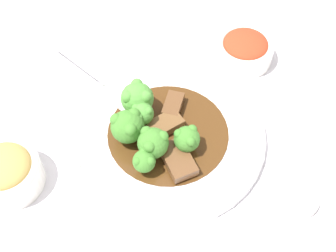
% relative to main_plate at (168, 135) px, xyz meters
% --- Properties ---
extents(ground_plane, '(4.00, 4.00, 0.00)m').
position_rel_main_plate_xyz_m(ground_plane, '(0.00, 0.00, -0.01)').
color(ground_plane, silver).
extents(main_plate, '(0.32, 0.32, 0.02)m').
position_rel_main_plate_xyz_m(main_plate, '(0.00, 0.00, 0.00)').
color(main_plate, white).
rests_on(main_plate, ground_plane).
extents(beef_strip_0, '(0.08, 0.07, 0.02)m').
position_rel_main_plate_xyz_m(beef_strip_0, '(0.05, 0.03, 0.02)').
color(beef_strip_0, brown).
rests_on(beef_strip_0, main_plate).
extents(beef_strip_1, '(0.05, 0.03, 0.02)m').
position_rel_main_plate_xyz_m(beef_strip_1, '(-0.05, -0.01, 0.02)').
color(beef_strip_1, brown).
rests_on(beef_strip_1, main_plate).
extents(beef_strip_2, '(0.08, 0.07, 0.02)m').
position_rel_main_plate_xyz_m(beef_strip_2, '(0.00, -0.01, 0.02)').
color(beef_strip_2, brown).
rests_on(beef_strip_2, main_plate).
extents(broccoli_floret_0, '(0.04, 0.04, 0.05)m').
position_rel_main_plate_xyz_m(broccoli_floret_0, '(0.00, -0.04, 0.04)').
color(broccoli_floret_0, '#8EB756').
rests_on(broccoli_floret_0, main_plate).
extents(broccoli_floret_1, '(0.04, 0.04, 0.04)m').
position_rel_main_plate_xyz_m(broccoli_floret_1, '(0.02, 0.04, 0.03)').
color(broccoli_floret_1, '#7FA84C').
rests_on(broccoli_floret_1, main_plate).
extents(broccoli_floret_2, '(0.05, 0.05, 0.06)m').
position_rel_main_plate_xyz_m(broccoli_floret_2, '(-0.02, -0.06, 0.04)').
color(broccoli_floret_2, '#8EB756').
rests_on(broccoli_floret_2, main_plate).
extents(broccoli_floret_3, '(0.05, 0.05, 0.05)m').
position_rel_main_plate_xyz_m(broccoli_floret_3, '(0.05, -0.01, 0.04)').
color(broccoli_floret_3, '#8EB756').
rests_on(broccoli_floret_3, main_plate).
extents(broccoli_floret_4, '(0.05, 0.05, 0.06)m').
position_rel_main_plate_xyz_m(broccoli_floret_4, '(0.03, -0.06, 0.04)').
color(broccoli_floret_4, '#8EB756').
rests_on(broccoli_floret_4, main_plate).
extents(broccoli_floret_5, '(0.03, 0.03, 0.04)m').
position_rel_main_plate_xyz_m(broccoli_floret_5, '(0.08, -0.01, 0.03)').
color(broccoli_floret_5, '#7FA84C').
rests_on(broccoli_floret_5, main_plate).
extents(serving_spoon, '(0.12, 0.24, 0.01)m').
position_rel_main_plate_xyz_m(serving_spoon, '(-0.04, -0.09, 0.02)').
color(serving_spoon, silver).
rests_on(serving_spoon, main_plate).
extents(side_bowl_kimchi, '(0.10, 0.10, 0.05)m').
position_rel_main_plate_xyz_m(side_bowl_kimchi, '(-0.21, 0.07, 0.02)').
color(side_bowl_kimchi, white).
rests_on(side_bowl_kimchi, ground_plane).
extents(side_bowl_appetizer, '(0.10, 0.10, 0.06)m').
position_rel_main_plate_xyz_m(side_bowl_appetizer, '(0.15, -0.20, 0.02)').
color(side_bowl_appetizer, white).
rests_on(side_bowl_appetizer, ground_plane).
extents(sauce_dish, '(0.07, 0.07, 0.01)m').
position_rel_main_plate_xyz_m(sauce_dish, '(0.04, 0.22, -0.00)').
color(sauce_dish, white).
rests_on(sauce_dish, ground_plane).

